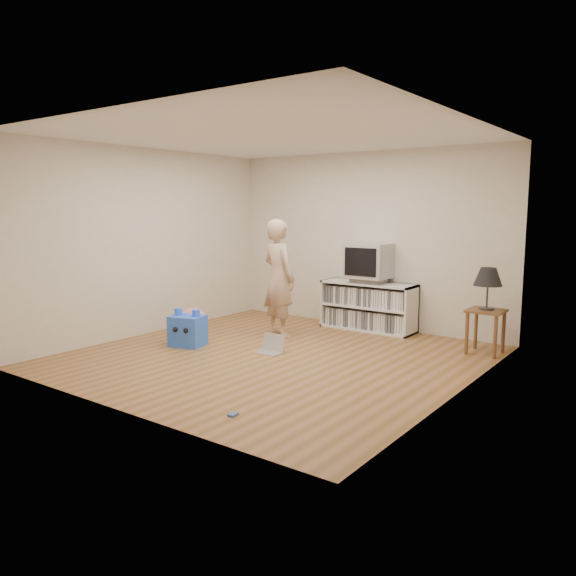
% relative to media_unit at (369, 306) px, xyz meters
% --- Properties ---
extents(ground, '(4.50, 4.50, 0.00)m').
position_rel_media_unit_xyz_m(ground, '(-0.17, -2.04, -0.35)').
color(ground, brown).
rests_on(ground, ground).
extents(walls, '(4.52, 4.52, 2.60)m').
position_rel_media_unit_xyz_m(walls, '(-0.17, -2.04, 0.95)').
color(walls, beige).
rests_on(walls, ground).
extents(ceiling, '(4.50, 4.50, 0.01)m').
position_rel_media_unit_xyz_m(ceiling, '(-0.17, -2.04, 2.25)').
color(ceiling, white).
rests_on(ceiling, walls).
extents(media_unit, '(1.40, 0.45, 0.70)m').
position_rel_media_unit_xyz_m(media_unit, '(0.00, 0.00, 0.00)').
color(media_unit, white).
rests_on(media_unit, ground).
extents(dvd_deck, '(0.45, 0.35, 0.07)m').
position_rel_media_unit_xyz_m(dvd_deck, '(0.00, -0.02, 0.39)').
color(dvd_deck, gray).
rests_on(dvd_deck, media_unit).
extents(crt_tv, '(0.60, 0.53, 0.50)m').
position_rel_media_unit_xyz_m(crt_tv, '(0.00, -0.02, 0.67)').
color(crt_tv, '#A4A4A9').
rests_on(crt_tv, dvd_deck).
extents(side_table, '(0.42, 0.42, 0.55)m').
position_rel_media_unit_xyz_m(side_table, '(1.82, -0.39, 0.07)').
color(side_table, brown).
rests_on(side_table, ground).
extents(table_lamp, '(0.34, 0.34, 0.52)m').
position_rel_media_unit_xyz_m(table_lamp, '(1.82, -0.39, 0.59)').
color(table_lamp, '#333333').
rests_on(table_lamp, side_table).
extents(person, '(0.68, 0.55, 1.63)m').
position_rel_media_unit_xyz_m(person, '(-0.79, -1.13, 0.46)').
color(person, tan).
rests_on(person, ground).
extents(laptop, '(0.33, 0.27, 0.22)m').
position_rel_media_unit_xyz_m(laptop, '(-0.34, -1.90, -0.29)').
color(laptop, silver).
rests_on(laptop, ground).
extents(playing_cards, '(0.08, 0.10, 0.02)m').
position_rel_media_unit_xyz_m(playing_cards, '(0.71, -3.78, -0.34)').
color(playing_cards, '#4763BD').
rests_on(playing_cards, ground).
extents(plush_blue, '(0.49, 0.43, 0.48)m').
position_rel_media_unit_xyz_m(plush_blue, '(-1.42, -2.28, -0.14)').
color(plush_blue, '#2960FB').
rests_on(plush_blue, ground).
extents(plush_pink, '(0.49, 0.49, 0.39)m').
position_rel_media_unit_xyz_m(plush_pink, '(-1.83, -1.79, -0.16)').
color(plush_pink, '#D7738D').
rests_on(plush_pink, ground).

